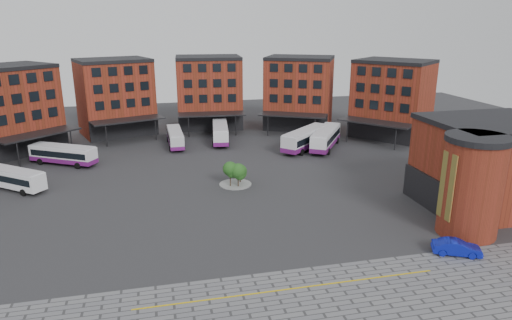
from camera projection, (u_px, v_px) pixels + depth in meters
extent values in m
plane|color=#28282B|center=(237.00, 222.00, 50.76)|extent=(160.00, 160.00, 0.00)
cube|color=gold|center=(292.00, 289.00, 38.13)|extent=(26.00, 0.15, 0.02)
cube|color=maroon|center=(12.00, 111.00, 76.41)|extent=(16.35, 16.13, 14.00)
cube|color=black|center=(32.00, 144.00, 75.21)|extent=(10.00, 9.07, 4.00)
cube|color=black|center=(5.00, 67.00, 74.27)|extent=(16.55, 16.35, 0.60)
cube|color=black|center=(26.00, 101.00, 72.99)|extent=(8.60, 7.77, 8.00)
cube|color=black|center=(38.00, 134.00, 73.33)|extent=(12.61, 11.97, 0.25)
cylinder|color=black|center=(18.00, 154.00, 69.37)|extent=(0.20, 0.20, 4.00)
cylinder|color=black|center=(71.00, 142.00, 76.49)|extent=(0.20, 0.20, 4.00)
cube|color=maroon|center=(116.00, 98.00, 88.72)|extent=(15.55, 13.69, 14.00)
cube|color=black|center=(125.00, 128.00, 86.25)|extent=(12.45, 4.71, 4.00)
cube|color=black|center=(112.00, 60.00, 86.58)|extent=(15.65, 13.97, 0.60)
cube|color=black|center=(122.00, 90.00, 83.97)|extent=(10.87, 3.87, 8.00)
cube|color=black|center=(128.00, 120.00, 83.76)|extent=(13.72, 8.39, 0.25)
cylinder|color=black|center=(106.00, 136.00, 80.58)|extent=(0.20, 0.20, 4.00)
cylinder|color=black|center=(156.00, 129.00, 85.18)|extent=(0.20, 0.20, 4.00)
cube|color=maroon|center=(209.00, 93.00, 94.96)|extent=(13.67, 10.88, 14.00)
cube|color=black|center=(211.00, 122.00, 91.85)|extent=(13.00, 1.41, 4.00)
cube|color=black|center=(208.00, 57.00, 92.82)|extent=(13.69, 11.18, 0.60)
cube|color=black|center=(210.00, 86.00, 89.55)|extent=(11.42, 0.95, 8.00)
cube|color=black|center=(212.00, 114.00, 89.04)|extent=(13.28, 5.30, 0.25)
cylinder|color=black|center=(189.00, 127.00, 87.26)|extent=(0.20, 0.20, 4.00)
cylinder|color=black|center=(236.00, 125.00, 88.60)|extent=(0.20, 0.20, 4.00)
cube|color=maroon|center=(299.00, 94.00, 94.15)|extent=(16.12, 14.81, 14.00)
cube|color=black|center=(295.00, 122.00, 91.12)|extent=(11.81, 6.35, 4.00)
cube|color=black|center=(300.00, 58.00, 92.01)|extent=(16.26, 15.08, 0.60)
cube|color=black|center=(295.00, 86.00, 88.82)|extent=(10.26, 5.33, 8.00)
cube|color=black|center=(293.00, 115.00, 88.36)|extent=(13.58, 9.82, 0.25)
cylinder|color=black|center=(268.00, 126.00, 88.33)|extent=(0.20, 0.20, 4.00)
cylinder|color=black|center=(315.00, 128.00, 86.21)|extent=(0.20, 0.20, 4.00)
cube|color=maroon|center=(392.00, 100.00, 86.41)|extent=(16.02, 16.39, 14.00)
cube|color=black|center=(380.00, 131.00, 84.18)|extent=(8.74, 10.28, 4.00)
cube|color=black|center=(395.00, 61.00, 84.27)|extent=(16.25, 16.58, 0.60)
cube|color=black|center=(382.00, 92.00, 81.91)|extent=(7.47, 8.86, 8.00)
cube|color=black|center=(375.00, 122.00, 81.80)|extent=(11.73, 12.79, 0.25)
cylinder|color=black|center=(347.00, 131.00, 83.64)|extent=(0.20, 0.20, 4.00)
cylinder|color=black|center=(395.00, 139.00, 78.39)|extent=(0.20, 0.20, 4.00)
cube|color=maroon|center=(489.00, 166.00, 53.83)|extent=(14.00, 12.00, 10.00)
cube|color=black|center=(496.00, 123.00, 52.28)|extent=(14.40, 12.40, 0.60)
cube|color=black|center=(433.00, 195.00, 53.20)|extent=(0.40, 12.00, 4.00)
cylinder|color=maroon|center=(471.00, 189.00, 46.75)|extent=(6.00, 6.00, 10.00)
cylinder|color=black|center=(479.00, 139.00, 45.19)|extent=(6.40, 6.40, 0.60)
cube|color=red|center=(447.00, 186.00, 45.98)|extent=(0.12, 2.20, 7.00)
cylinder|color=gray|center=(235.00, 184.00, 62.35)|extent=(4.40, 4.40, 0.12)
cylinder|color=#332114|center=(230.00, 180.00, 61.38)|extent=(0.14, 0.14, 1.81)
sphere|color=#28531B|center=(230.00, 169.00, 60.90)|extent=(1.96, 1.96, 1.96)
sphere|color=#28531B|center=(232.00, 173.00, 60.96)|extent=(1.37, 1.37, 1.37)
cylinder|color=#332114|center=(240.00, 179.00, 62.92)|extent=(0.14, 0.14, 1.21)
sphere|color=#28531B|center=(240.00, 171.00, 62.60)|extent=(1.87, 1.87, 1.87)
sphere|color=#28531B|center=(242.00, 174.00, 62.61)|extent=(1.31, 1.31, 1.31)
cylinder|color=#332114|center=(238.00, 181.00, 61.25)|extent=(0.14, 0.14, 1.62)
sphere|color=#28531B|center=(238.00, 171.00, 60.82)|extent=(2.10, 2.10, 2.10)
sphere|color=#28531B|center=(240.00, 175.00, 60.86)|extent=(1.47, 1.47, 1.47)
cube|color=white|center=(12.00, 178.00, 60.16)|extent=(9.39, 8.02, 2.25)
cube|color=black|center=(12.00, 177.00, 60.11)|extent=(8.79, 7.57, 0.87)
cube|color=silver|center=(11.00, 169.00, 59.81)|extent=(9.01, 7.70, 0.11)
cylinder|color=black|center=(5.00, 180.00, 62.80)|extent=(0.89, 0.78, 0.92)
cylinder|color=black|center=(23.00, 193.00, 58.20)|extent=(0.89, 0.78, 0.92)
cylinder|color=black|center=(38.00, 187.00, 60.19)|extent=(0.89, 0.78, 0.92)
cube|color=white|center=(63.00, 154.00, 70.57)|extent=(10.61, 7.60, 2.42)
cube|color=black|center=(63.00, 153.00, 70.52)|extent=(9.89, 7.21, 0.94)
cube|color=silver|center=(62.00, 146.00, 70.20)|extent=(10.18, 7.29, 0.12)
cube|color=black|center=(35.00, 150.00, 72.02)|extent=(1.16, 1.87, 1.08)
cube|color=#6D186F|center=(64.00, 159.00, 70.82)|extent=(10.66, 7.65, 0.69)
cylinder|color=black|center=(40.00, 162.00, 70.80)|extent=(1.00, 0.75, 0.99)
cylinder|color=black|center=(51.00, 157.00, 73.05)|extent=(1.00, 0.75, 0.99)
cylinder|color=black|center=(78.00, 166.00, 68.82)|extent=(1.00, 0.75, 0.99)
cylinder|color=black|center=(88.00, 161.00, 71.07)|extent=(1.00, 0.75, 0.99)
cube|color=silver|center=(175.00, 137.00, 81.18)|extent=(2.54, 10.34, 2.29)
cube|color=black|center=(175.00, 136.00, 81.13)|extent=(2.58, 9.52, 0.89)
cube|color=silver|center=(175.00, 130.00, 80.83)|extent=(2.44, 9.92, 0.11)
cube|color=black|center=(173.00, 129.00, 85.80)|extent=(1.99, 0.16, 1.03)
cube|color=#6D186F|center=(175.00, 141.00, 81.42)|extent=(2.58, 10.38, 0.66)
cylinder|color=black|center=(168.00, 139.00, 84.31)|extent=(0.30, 0.94, 0.94)
cylinder|color=black|center=(181.00, 138.00, 84.86)|extent=(0.30, 0.94, 0.94)
cylinder|color=black|center=(170.00, 149.00, 78.20)|extent=(0.30, 0.94, 0.94)
cylinder|color=black|center=(184.00, 148.00, 78.74)|extent=(0.30, 0.94, 0.94)
cube|color=white|center=(220.00, 132.00, 84.02)|extent=(4.09, 11.87, 2.59)
cube|color=black|center=(220.00, 131.00, 83.97)|extent=(4.04, 10.95, 1.00)
cube|color=silver|center=(220.00, 125.00, 83.62)|extent=(3.93, 11.39, 0.13)
cube|color=black|center=(219.00, 124.00, 89.39)|extent=(2.24, 0.40, 1.16)
cube|color=#6D186F|center=(220.00, 137.00, 84.29)|extent=(4.14, 11.91, 0.74)
cylinder|color=black|center=(213.00, 134.00, 87.83)|extent=(0.45, 1.09, 1.06)
cylinder|color=black|center=(227.00, 134.00, 88.08)|extent=(0.45, 1.09, 1.06)
cylinder|color=black|center=(213.00, 144.00, 80.75)|extent=(0.45, 1.09, 1.06)
cylinder|color=black|center=(228.00, 144.00, 81.00)|extent=(0.45, 1.09, 1.06)
cube|color=white|center=(306.00, 138.00, 79.13)|extent=(11.03, 10.54, 2.77)
cube|color=black|center=(306.00, 137.00, 79.07)|extent=(10.34, 9.91, 1.07)
cube|color=silver|center=(306.00, 130.00, 78.70)|extent=(10.59, 10.12, 0.14)
cube|color=black|center=(322.00, 130.00, 83.89)|extent=(1.72, 1.84, 1.24)
cube|color=#6D186F|center=(306.00, 143.00, 79.42)|extent=(11.09, 10.60, 0.79)
cylinder|color=black|center=(309.00, 140.00, 83.46)|extent=(1.06, 1.02, 1.13)
cylinder|color=black|center=(323.00, 142.00, 81.94)|extent=(1.06, 1.02, 1.13)
cylinder|color=black|center=(287.00, 150.00, 77.16)|extent=(1.06, 1.02, 1.13)
cylinder|color=black|center=(302.00, 152.00, 75.64)|extent=(1.06, 1.02, 1.13)
cube|color=white|center=(326.00, 137.00, 79.57)|extent=(9.03, 11.72, 2.72)
cube|color=black|center=(326.00, 136.00, 79.51)|extent=(8.54, 10.94, 1.05)
cube|color=silver|center=(326.00, 129.00, 79.15)|extent=(8.67, 11.25, 0.13)
cube|color=black|center=(333.00, 129.00, 84.87)|extent=(2.04, 1.40, 1.22)
cube|color=#6D186F|center=(326.00, 143.00, 79.85)|extent=(9.08, 11.78, 0.78)
cylinder|color=black|center=(322.00, 139.00, 83.95)|extent=(0.89, 1.11, 1.11)
cylinder|color=black|center=(337.00, 141.00, 83.02)|extent=(0.89, 1.11, 1.11)
cylinder|color=black|center=(312.00, 150.00, 76.95)|extent=(0.89, 1.11, 1.11)
cylinder|color=black|center=(329.00, 152.00, 76.02)|extent=(0.89, 1.11, 1.11)
imported|color=#0C18A7|center=(457.00, 248.00, 43.55)|extent=(4.74, 3.31, 1.48)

